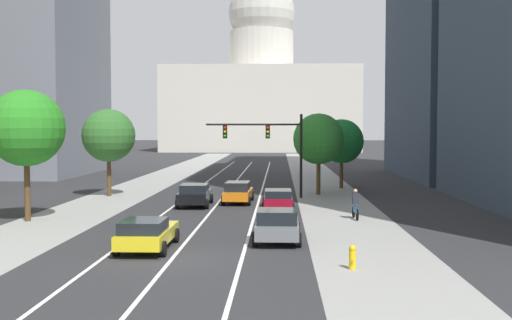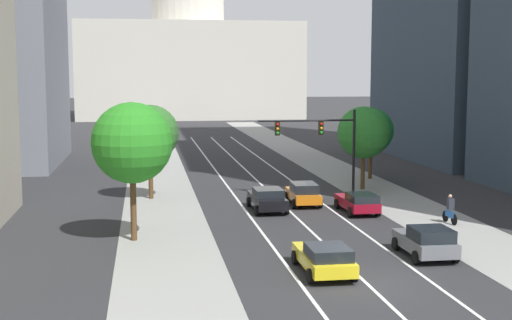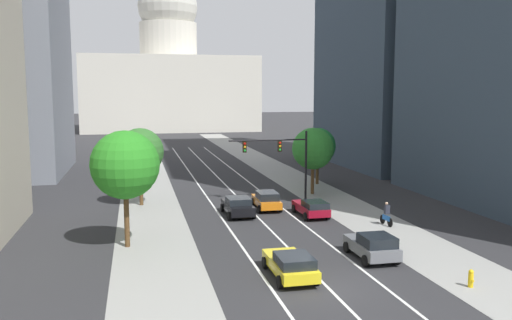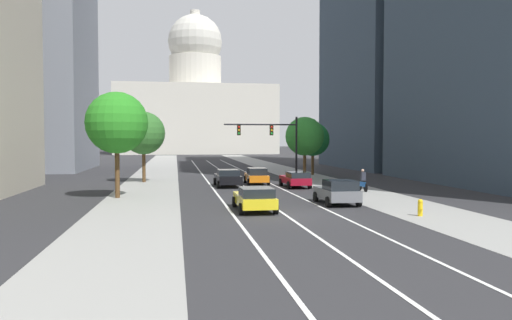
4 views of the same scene
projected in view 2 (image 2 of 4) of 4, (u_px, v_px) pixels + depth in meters
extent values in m
plane|color=#2B2B2D|center=(240.00, 164.00, 68.77)|extent=(400.00, 400.00, 0.00)
cube|color=gray|center=(157.00, 173.00, 62.63)|extent=(5.01, 130.00, 0.01)
cube|color=gray|center=(333.00, 169.00, 65.10)|extent=(5.01, 130.00, 0.01)
cube|color=white|center=(230.00, 190.00, 53.63)|extent=(0.16, 90.00, 0.01)
cube|color=white|center=(266.00, 189.00, 54.06)|extent=(0.16, 90.00, 0.01)
cube|color=white|center=(301.00, 188.00, 54.48)|extent=(0.16, 90.00, 0.01)
cube|color=beige|center=(188.00, 71.00, 145.14)|extent=(43.20, 28.33, 18.63)
cylinder|color=beige|center=(188.00, 3.00, 143.48)|extent=(14.68, 14.68, 8.86)
cube|color=maroon|center=(357.00, 203.00, 44.79)|extent=(1.80, 4.32, 0.57)
cube|color=black|center=(362.00, 198.00, 43.69)|extent=(1.63, 2.11, 0.46)
cylinder|color=black|center=(337.00, 204.00, 46.11)|extent=(0.23, 0.64, 0.64)
cylinder|color=black|center=(363.00, 203.00, 46.40)|extent=(0.23, 0.64, 0.64)
cylinder|color=black|center=(350.00, 212.00, 43.25)|extent=(0.23, 0.64, 0.64)
cylinder|color=black|center=(378.00, 211.00, 43.54)|extent=(0.23, 0.64, 0.64)
cube|color=orange|center=(303.00, 195.00, 47.55)|extent=(1.85, 4.37, 0.57)
cube|color=black|center=(304.00, 188.00, 47.11)|extent=(1.65, 2.37, 0.60)
cylinder|color=black|center=(287.00, 196.00, 48.93)|extent=(0.24, 0.65, 0.64)
cylinder|color=black|center=(311.00, 196.00, 49.14)|extent=(0.24, 0.65, 0.64)
cylinder|color=black|center=(294.00, 204.00, 46.04)|extent=(0.24, 0.65, 0.64)
cylinder|color=black|center=(320.00, 203.00, 46.25)|extent=(0.24, 0.65, 0.64)
cube|color=slate|center=(425.00, 243.00, 33.99)|extent=(1.93, 4.05, 0.64)
cube|color=black|center=(431.00, 234.00, 33.17)|extent=(1.76, 1.94, 0.59)
cylinder|color=black|center=(396.00, 244.00, 35.23)|extent=(0.23, 0.64, 0.64)
cylinder|color=black|center=(432.00, 242.00, 35.51)|extent=(0.23, 0.64, 0.64)
cylinder|color=black|center=(416.00, 258.00, 32.54)|extent=(0.23, 0.64, 0.64)
cylinder|color=black|center=(455.00, 256.00, 32.82)|extent=(0.23, 0.64, 0.64)
cube|color=yellow|center=(323.00, 259.00, 31.20)|extent=(1.88, 4.54, 0.56)
cube|color=black|center=(328.00, 252.00, 30.31)|extent=(1.73, 2.14, 0.50)
cylinder|color=black|center=(295.00, 257.00, 32.60)|extent=(0.22, 0.64, 0.64)
cylinder|color=black|center=(335.00, 256.00, 32.89)|extent=(0.22, 0.64, 0.64)
cylinder|color=black|center=(310.00, 276.00, 29.57)|extent=(0.22, 0.64, 0.64)
cylinder|color=black|center=(354.00, 274.00, 29.86)|extent=(0.22, 0.64, 0.64)
cube|color=black|center=(267.00, 200.00, 45.39)|extent=(1.97, 4.49, 0.67)
cube|color=black|center=(268.00, 192.00, 45.05)|extent=(1.78, 2.10, 0.48)
cylinder|color=black|center=(249.00, 202.00, 46.74)|extent=(0.23, 0.64, 0.64)
cylinder|color=black|center=(277.00, 201.00, 47.07)|extent=(0.23, 0.64, 0.64)
cylinder|color=black|center=(257.00, 211.00, 43.78)|extent=(0.23, 0.64, 0.64)
cylinder|color=black|center=(287.00, 210.00, 44.11)|extent=(0.23, 0.64, 0.64)
cylinder|color=black|center=(354.00, 152.00, 51.02)|extent=(0.20, 0.20, 6.18)
cylinder|color=black|center=(307.00, 121.00, 50.19)|extent=(7.01, 0.14, 0.14)
cube|color=black|center=(321.00, 128.00, 50.42)|extent=(0.32, 0.28, 0.96)
sphere|color=red|center=(321.00, 124.00, 50.24)|extent=(0.20, 0.20, 0.20)
sphere|color=orange|center=(321.00, 128.00, 50.28)|extent=(0.20, 0.20, 0.20)
sphere|color=green|center=(321.00, 132.00, 50.31)|extent=(0.20, 0.20, 0.20)
cube|color=black|center=(277.00, 129.00, 49.94)|extent=(0.32, 0.28, 0.96)
sphere|color=red|center=(278.00, 125.00, 49.75)|extent=(0.20, 0.20, 0.20)
sphere|color=orange|center=(278.00, 129.00, 49.79)|extent=(0.20, 0.20, 0.20)
sphere|color=green|center=(278.00, 133.00, 49.82)|extent=(0.20, 0.20, 0.20)
cylinder|color=black|center=(454.00, 220.00, 40.99)|extent=(0.10, 0.66, 0.66)
cylinder|color=black|center=(445.00, 216.00, 42.00)|extent=(0.10, 0.66, 0.66)
cube|color=#1959B2|center=(450.00, 214.00, 41.47)|extent=(0.14, 1.00, 0.36)
cube|color=#262833|center=(451.00, 204.00, 41.35)|extent=(0.38, 0.31, 0.64)
sphere|color=tan|center=(450.00, 196.00, 41.36)|extent=(0.22, 0.22, 0.22)
cylinder|color=#51381E|center=(363.00, 170.00, 53.71)|extent=(0.32, 0.32, 2.95)
sphere|color=#2C7F2C|center=(363.00, 132.00, 53.36)|extent=(3.94, 3.94, 3.94)
cylinder|color=#51381E|center=(370.00, 163.00, 59.18)|extent=(0.32, 0.32, 2.71)
sphere|color=#1A6C2D|center=(371.00, 131.00, 58.85)|extent=(3.79, 3.79, 3.79)
cylinder|color=#51381E|center=(151.00, 176.00, 49.63)|extent=(0.32, 0.32, 3.20)
sphere|color=#306829|center=(150.00, 133.00, 49.27)|extent=(3.99, 3.99, 3.99)
cylinder|color=#51381E|center=(133.00, 206.00, 37.08)|extent=(0.32, 0.32, 3.68)
sphere|color=#288320|center=(132.00, 143.00, 36.68)|extent=(4.23, 4.23, 4.23)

